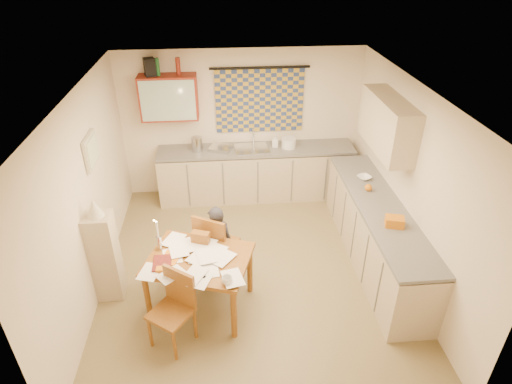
{
  "coord_description": "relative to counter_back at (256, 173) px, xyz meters",
  "views": [
    {
      "loc": [
        -0.37,
        -4.56,
        3.95
      ],
      "look_at": [
        0.06,
        0.2,
        1.11
      ],
      "focal_mm": 30.0,
      "sensor_mm": 36.0,
      "label": 1
    }
  ],
  "objects": [
    {
      "name": "floor",
      "position": [
        -0.22,
        -1.95,
        -0.46
      ],
      "size": [
        4.0,
        4.5,
        0.02
      ],
      "primitive_type": "cube",
      "color": "brown",
      "rests_on": "ground"
    },
    {
      "name": "ceiling",
      "position": [
        -0.22,
        -1.95,
        2.06
      ],
      "size": [
        4.0,
        4.5,
        0.02
      ],
      "primitive_type": "cube",
      "color": "white",
      "rests_on": "floor"
    },
    {
      "name": "wall_back",
      "position": [
        -0.22,
        0.31,
        0.8
      ],
      "size": [
        4.0,
        0.02,
        2.5
      ],
      "primitive_type": "cube",
      "color": "beige",
      "rests_on": "floor"
    },
    {
      "name": "wall_front",
      "position": [
        -0.22,
        -4.21,
        0.8
      ],
      "size": [
        4.0,
        0.02,
        2.5
      ],
      "primitive_type": "cube",
      "color": "beige",
      "rests_on": "floor"
    },
    {
      "name": "wall_left",
      "position": [
        -2.23,
        -1.95,
        0.8
      ],
      "size": [
        0.02,
        4.5,
        2.5
      ],
      "primitive_type": "cube",
      "color": "beige",
      "rests_on": "floor"
    },
    {
      "name": "wall_right",
      "position": [
        1.79,
        -1.95,
        0.8
      ],
      "size": [
        0.02,
        4.5,
        2.5
      ],
      "primitive_type": "cube",
      "color": "beige",
      "rests_on": "floor"
    },
    {
      "name": "window_blind",
      "position": [
        0.08,
        0.27,
        1.2
      ],
      "size": [
        1.45,
        0.03,
        1.05
      ],
      "primitive_type": "cube",
      "color": "navy",
      "rests_on": "wall_back"
    },
    {
      "name": "curtain_rod",
      "position": [
        0.08,
        0.25,
        1.75
      ],
      "size": [
        1.6,
        0.04,
        0.04
      ],
      "primitive_type": "cylinder",
      "rotation": [
        0.0,
        1.57,
        0.0
      ],
      "color": "black",
      "rests_on": "wall_back"
    },
    {
      "name": "wall_cabinet",
      "position": [
        -1.37,
        0.13,
        1.35
      ],
      "size": [
        0.9,
        0.34,
        0.7
      ],
      "primitive_type": "cube",
      "color": "maroon",
      "rests_on": "wall_back"
    },
    {
      "name": "wall_cabinet_glass",
      "position": [
        -1.37,
        -0.04,
        1.35
      ],
      "size": [
        0.84,
        0.02,
        0.64
      ],
      "primitive_type": "cube",
      "color": "#99B2A5",
      "rests_on": "wall_back"
    },
    {
      "name": "upper_cabinet_right",
      "position": [
        1.61,
        -1.4,
        1.4
      ],
      "size": [
        0.34,
        1.3,
        0.7
      ],
      "primitive_type": "cube",
      "color": "tan",
      "rests_on": "wall_right"
    },
    {
      "name": "framed_print",
      "position": [
        -2.19,
        -1.55,
        1.25
      ],
      "size": [
        0.04,
        0.5,
        0.4
      ],
      "primitive_type": "cube",
      "color": "beige",
      "rests_on": "wall_left"
    },
    {
      "name": "print_canvas",
      "position": [
        -2.17,
        -1.55,
        1.25
      ],
      "size": [
        0.01,
        0.42,
        0.32
      ],
      "primitive_type": "cube",
      "color": "white",
      "rests_on": "wall_left"
    },
    {
      "name": "counter_back",
      "position": [
        0.0,
        0.0,
        0.0
      ],
      "size": [
        3.3,
        0.62,
        0.92
      ],
      "color": "tan",
      "rests_on": "floor"
    },
    {
      "name": "counter_right",
      "position": [
        1.48,
        -1.89,
        -0.0
      ],
      "size": [
        0.62,
        2.95,
        0.92
      ],
      "color": "tan",
      "rests_on": "floor"
    },
    {
      "name": "stove",
      "position": [
        1.48,
        -2.81,
        -0.03
      ],
      "size": [
        0.54,
        0.54,
        0.84
      ],
      "color": "white",
      "rests_on": "floor"
    },
    {
      "name": "sink",
      "position": [
        -0.08,
        0.0,
        0.43
      ],
      "size": [
        0.58,
        0.49,
        0.1
      ],
      "primitive_type": "cube",
      "rotation": [
        0.0,
        0.0,
        0.07
      ],
      "color": "silver",
      "rests_on": "counter_back"
    },
    {
      "name": "tap",
      "position": [
        -0.03,
        0.18,
        0.61
      ],
      "size": [
        0.04,
        0.04,
        0.28
      ],
      "primitive_type": "cylinder",
      "rotation": [
        0.0,
        0.0,
        0.29
      ],
      "color": "silver",
      "rests_on": "counter_back"
    },
    {
      "name": "dish_rack",
      "position": [
        -0.59,
        0.0,
        0.5
      ],
      "size": [
        0.43,
        0.4,
        0.06
      ],
      "primitive_type": "cube",
      "rotation": [
        0.0,
        0.0,
        -0.35
      ],
      "color": "silver",
      "rests_on": "counter_back"
    },
    {
      "name": "kettle",
      "position": [
        -0.98,
        -0.0,
        0.59
      ],
      "size": [
        0.24,
        0.24,
        0.24
      ],
      "primitive_type": "cylinder",
      "rotation": [
        0.0,
        0.0,
        0.41
      ],
      "color": "silver",
      "rests_on": "counter_back"
    },
    {
      "name": "mixing_bowl",
      "position": [
        0.55,
        0.0,
        0.55
      ],
      "size": [
        0.32,
        0.32,
        0.16
      ],
      "primitive_type": "cylinder",
      "rotation": [
        0.0,
        0.0,
        0.44
      ],
      "color": "white",
      "rests_on": "counter_back"
    },
    {
      "name": "soap_bottle",
      "position": [
        0.32,
        0.05,
        0.58
      ],
      "size": [
        0.12,
        0.12,
        0.21
      ],
      "primitive_type": "imported",
      "rotation": [
        0.0,
        0.0,
        -0.11
      ],
      "color": "white",
      "rests_on": "counter_back"
    },
    {
      "name": "bowl",
      "position": [
        1.48,
        -1.19,
        0.49
      ],
      "size": [
        0.33,
        0.33,
        0.05
      ],
      "primitive_type": "imported",
      "rotation": [
        0.0,
        0.0,
        0.42
      ],
      "color": "white",
      "rests_on": "counter_right"
    },
    {
      "name": "orange_bag",
      "position": [
        1.48,
        -2.38,
        0.53
      ],
      "size": [
        0.26,
        0.21,
        0.12
      ],
      "primitive_type": "cube",
      "rotation": [
        0.0,
        0.0,
        -0.28
      ],
      "color": "orange",
      "rests_on": "counter_right"
    },
    {
      "name": "fruit_orange",
      "position": [
        1.43,
        -1.53,
        0.52
      ],
      "size": [
        0.1,
        0.1,
        0.1
      ],
      "primitive_type": "sphere",
      "color": "orange",
      "rests_on": "counter_right"
    },
    {
      "name": "speaker",
      "position": [
        -1.61,
        0.13,
        1.83
      ],
      "size": [
        0.21,
        0.24,
        0.26
      ],
      "primitive_type": "cube",
      "rotation": [
        0.0,
        0.0,
        0.29
      ],
      "color": "black",
      "rests_on": "wall_cabinet"
    },
    {
      "name": "bottle_green",
      "position": [
        -1.5,
        0.13,
        1.83
      ],
      "size": [
        0.09,
        0.09,
        0.26
      ],
      "primitive_type": "cylinder",
      "rotation": [
        0.0,
        0.0,
        -0.29
      ],
      "color": "#195926",
      "rests_on": "wall_cabinet"
    },
    {
      "name": "bottle_brown",
      "position": [
        -1.18,
        0.13,
        1.83
      ],
      "size": [
        0.09,
        0.09,
        0.26
      ],
      "primitive_type": "cylinder",
      "rotation": [
        0.0,
        0.0,
        -0.3
      ],
      "color": "maroon",
      "rests_on": "wall_cabinet"
    },
    {
      "name": "dining_table",
      "position": [
        -0.91,
        -2.58,
        -0.07
      ],
      "size": [
        1.37,
        1.19,
        0.75
      ],
      "rotation": [
        0.0,
        0.0,
        -0.31
      ],
      "color": "brown",
      "rests_on": "floor"
    },
    {
      "name": "chair_far",
      "position": [
        -0.7,
        -2.02,
        -0.14
      ],
      "size": [
        0.62,
        0.62,
        1.0
      ],
      "rotation": [
        0.0,
        0.0,
        2.64
      ],
      "color": "brown",
      "rests_on": "floor"
    },
    {
      "name": "chair_near",
      "position": [
        -1.21,
        -3.1,
        -0.17
      ],
      "size": [
        0.57,
        0.57,
        0.91
      ],
      "rotation": [
        0.0,
        0.0,
        -0.63
      ],
      "color": "brown",
      "rests_on": "floor"
    },
    {
      "name": "person",
      "position": [
        -0.7,
        -2.07,
        0.11
      ],
      "size": [
        0.43,
        0.31,
        1.12
      ],
      "primitive_type": "imported",
      "rotation": [
        0.0,
        0.0,
        3.09
      ],
      "color": "black",
      "rests_on": "floor"
    },
    {
      "name": "shelf_stand",
      "position": [
        -2.06,
        -2.28,
        0.15
      ],
      "size": [
        0.32,
        0.3,
        1.21
      ],
      "primitive_type": "cube",
      "color": "tan",
      "rests_on": "floor"
    },
    {
      "name": "lampshade",
      "position": [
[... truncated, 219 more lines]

